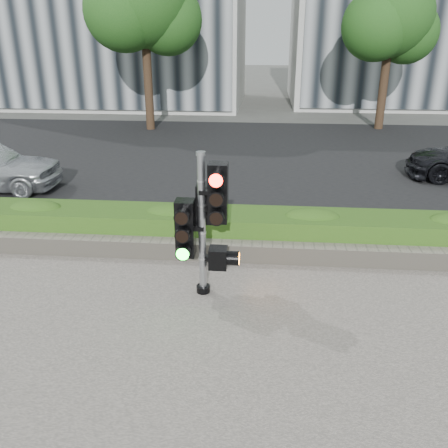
% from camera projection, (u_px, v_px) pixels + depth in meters
% --- Properties ---
extents(ground, '(120.00, 120.00, 0.00)m').
position_uv_depth(ground, '(222.00, 317.00, 7.09)').
color(ground, '#51514C').
rests_on(ground, ground).
extents(road, '(60.00, 13.00, 0.02)m').
position_uv_depth(road, '(249.00, 156.00, 16.32)').
color(road, black).
rests_on(road, ground).
extents(curb, '(60.00, 0.25, 0.12)m').
position_uv_depth(curb, '(236.00, 232.00, 9.97)').
color(curb, gray).
rests_on(curb, ground).
extents(stone_wall, '(12.00, 0.32, 0.34)m').
position_uv_depth(stone_wall, '(232.00, 251.00, 8.77)').
color(stone_wall, gray).
rests_on(stone_wall, sidewalk).
extents(hedge, '(12.00, 1.00, 0.68)m').
position_uv_depth(hedge, '(234.00, 229.00, 9.30)').
color(hedge, '#5F972E').
rests_on(hedge, sidewalk).
extents(tree_left, '(4.61, 4.03, 7.34)m').
position_uv_depth(tree_left, '(144.00, 3.00, 19.01)').
color(tree_left, black).
rests_on(tree_left, ground).
extents(tree_right, '(4.10, 3.58, 6.53)m').
position_uv_depth(tree_right, '(391.00, 19.00, 19.32)').
color(tree_right, black).
rests_on(tree_right, ground).
extents(traffic_signal, '(0.80, 0.58, 2.32)m').
position_uv_depth(traffic_signal, '(204.00, 218.00, 7.27)').
color(traffic_signal, black).
rests_on(traffic_signal, sidewalk).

